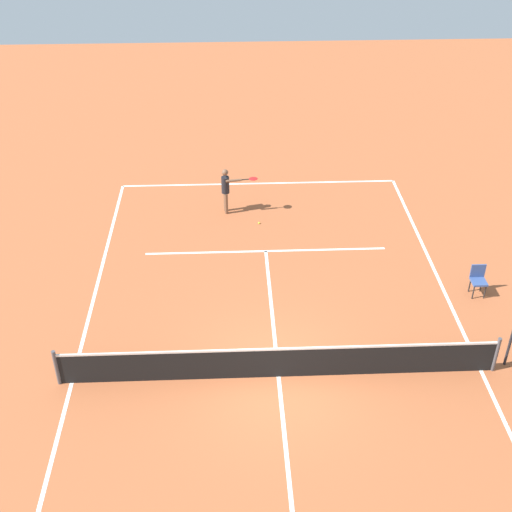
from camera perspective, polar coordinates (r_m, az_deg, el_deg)
The scene contains 6 objects.
ground_plane at distance 17.65m, azimuth 1.91°, elevation -10.13°, with size 60.00×60.00×0.00m, color #AD5933.
court_lines at distance 17.64m, azimuth 1.92°, elevation -10.12°, with size 10.66×21.59×0.01m.
tennis_net at distance 17.31m, azimuth 1.95°, elevation -8.94°, with size 11.26×0.10×1.07m.
player_serving at distance 24.04m, azimuth -2.48°, elevation 5.84°, with size 1.31×0.46×1.70m.
tennis_ball at distance 23.75m, azimuth 0.27°, elevation 2.80°, with size 0.07×0.07×0.07m, color #CCE033.
courtside_chair_mid at distance 21.12m, azimuth 18.27°, elevation -1.85°, with size 0.44×0.46×0.95m.
Camera 1 is at (1.13, 12.71, 12.19)m, focal length 47.35 mm.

